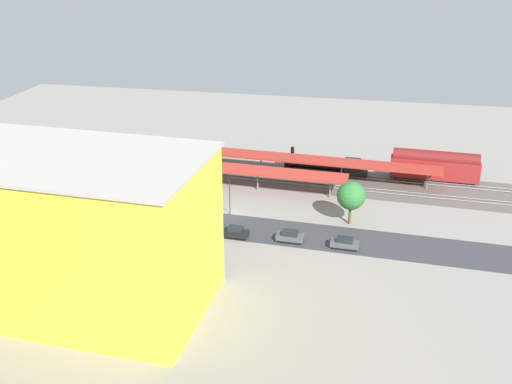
# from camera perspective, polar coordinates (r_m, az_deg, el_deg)

# --- Properties ---
(ground_plane) EXTENTS (168.92, 168.92, 0.00)m
(ground_plane) POSITION_cam_1_polar(r_m,az_deg,el_deg) (102.02, -2.44, -2.18)
(ground_plane) COLOR gray
(ground_plane) RESTS_ON ground
(rail_bed) EXTENTS (106.19, 19.94, 0.01)m
(rail_bed) POSITION_cam_1_polar(r_m,az_deg,el_deg) (119.86, -0.13, 1.79)
(rail_bed) COLOR #5B544C
(rail_bed) RESTS_ON ground
(street_asphalt) EXTENTS (105.90, 14.55, 0.01)m
(street_asphalt) POSITION_cam_1_polar(r_m,az_deg,el_deg) (98.27, -3.05, -3.22)
(street_asphalt) COLOR #38383D
(street_asphalt) RESTS_ON ground
(track_rails) EXTENTS (105.44, 13.52, 0.12)m
(track_rails) POSITION_cam_1_polar(r_m,az_deg,el_deg) (119.79, -0.13, 1.87)
(track_rails) COLOR #9E9EA8
(track_rails) RESTS_ON ground
(platform_canopy_near) EXTENTS (60.58, 7.69, 4.07)m
(platform_canopy_near) POSITION_cam_1_polar(r_m,az_deg,el_deg) (114.49, -6.45, 2.64)
(platform_canopy_near) COLOR #B73328
(platform_canopy_near) RESTS_ON ground
(platform_canopy_far) EXTENTS (53.71, 7.53, 3.94)m
(platform_canopy_far) POSITION_cam_1_polar(r_m,az_deg,el_deg) (117.10, 4.31, 3.15)
(platform_canopy_far) COLOR #A82D23
(platform_canopy_far) RESTS_ON ground
(locomotive) EXTENTS (16.76, 3.38, 4.88)m
(locomotive) POSITION_cam_1_polar(r_m,az_deg,el_deg) (120.34, 6.70, 2.58)
(locomotive) COLOR black
(locomotive) RESTS_ON ground
(passenger_coach) EXTENTS (16.84, 3.73, 6.11)m
(passenger_coach) POSITION_cam_1_polar(r_m,az_deg,el_deg) (120.06, 16.70, 2.46)
(passenger_coach) COLOR black
(passenger_coach) RESTS_ON ground
(parked_car_0) EXTENTS (4.38, 1.88, 1.74)m
(parked_car_0) POSITION_cam_1_polar(r_m,az_deg,el_deg) (91.90, 8.46, -4.89)
(parked_car_0) COLOR black
(parked_car_0) RESTS_ON ground
(parked_car_1) EXTENTS (4.33, 1.95, 1.84)m
(parked_car_1) POSITION_cam_1_polar(r_m,az_deg,el_deg) (92.99, 3.27, -4.28)
(parked_car_1) COLOR black
(parked_car_1) RESTS_ON ground
(parked_car_2) EXTENTS (4.26, 2.03, 1.81)m
(parked_car_2) POSITION_cam_1_polar(r_m,az_deg,el_deg) (94.12, -1.98, -3.90)
(parked_car_2) COLOR black
(parked_car_2) RESTS_ON ground
(parked_car_3) EXTENTS (4.62, 1.96, 1.68)m
(parked_car_3) POSITION_cam_1_polar(r_m,az_deg,el_deg) (96.17, -6.70, -3.48)
(parked_car_3) COLOR black
(parked_car_3) RESTS_ON ground
(parked_car_4) EXTENTS (4.73, 1.89, 1.65)m
(parked_car_4) POSITION_cam_1_polar(r_m,az_deg,el_deg) (99.58, -11.45, -2.84)
(parked_car_4) COLOR black
(parked_car_4) RESTS_ON ground
(parked_car_5) EXTENTS (4.75, 2.10, 1.60)m
(parked_car_5) POSITION_cam_1_polar(r_m,az_deg,el_deg) (102.82, -15.46, -2.40)
(parked_car_5) COLOR black
(parked_car_5) RESTS_ON ground
(parked_car_6) EXTENTS (4.18, 2.02, 1.73)m
(parked_car_6) POSITION_cam_1_polar(r_m,az_deg,el_deg) (106.80, -19.95, -1.98)
(parked_car_6) COLOR black
(parked_car_6) RESTS_ON ground
(construction_building) EXTENTS (41.93, 20.98, 19.58)m
(construction_building) POSITION_cam_1_polar(r_m,az_deg,el_deg) (79.63, -19.52, -3.36)
(construction_building) COLOR yellow
(construction_building) RESTS_ON ground
(construction_roof_slab) EXTENTS (42.56, 21.61, 0.40)m
(construction_roof_slab) POSITION_cam_1_polar(r_m,az_deg,el_deg) (75.96, -20.50, 3.41)
(construction_roof_slab) COLOR #B7B2A8
(construction_roof_slab) RESTS_ON construction_building
(box_truck_0) EXTENTS (8.82, 2.90, 3.67)m
(box_truck_0) POSITION_cam_1_polar(r_m,az_deg,el_deg) (95.16, -16.02, -3.89)
(box_truck_0) COLOR black
(box_truck_0) RESTS_ON ground
(box_truck_1) EXTENTS (9.85, 3.15, 3.37)m
(box_truck_1) POSITION_cam_1_polar(r_m,az_deg,el_deg) (97.70, -17.33, -3.40)
(box_truck_1) COLOR black
(box_truck_1) RESTS_ON ground
(street_tree_0) EXTENTS (5.23, 5.23, 7.06)m
(street_tree_0) POSITION_cam_1_polar(r_m,az_deg,el_deg) (102.93, -5.76, 0.65)
(street_tree_0) COLOR brown
(street_tree_0) RESTS_ON ground
(street_tree_1) EXTENTS (4.48, 4.48, 6.93)m
(street_tree_1) POSITION_cam_1_polar(r_m,az_deg,el_deg) (109.65, -14.69, 1.54)
(street_tree_1) COLOR brown
(street_tree_1) RESTS_ON ground
(street_tree_2) EXTENTS (4.66, 4.66, 7.35)m
(street_tree_2) POSITION_cam_1_polar(r_m,az_deg,el_deg) (97.97, 9.06, -0.36)
(street_tree_2) COLOR brown
(street_tree_2) RESTS_ON ground
(street_tree_3) EXTENTS (5.03, 5.03, 7.50)m
(street_tree_3) POSITION_cam_1_polar(r_m,az_deg,el_deg) (106.85, -11.83, 1.42)
(street_tree_3) COLOR brown
(street_tree_3) RESTS_ON ground
(traffic_light) EXTENTS (0.50, 0.36, 6.87)m
(traffic_light) POSITION_cam_1_polar(r_m,az_deg,el_deg) (100.35, -2.54, 0.20)
(traffic_light) COLOR #333333
(traffic_light) RESTS_ON ground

